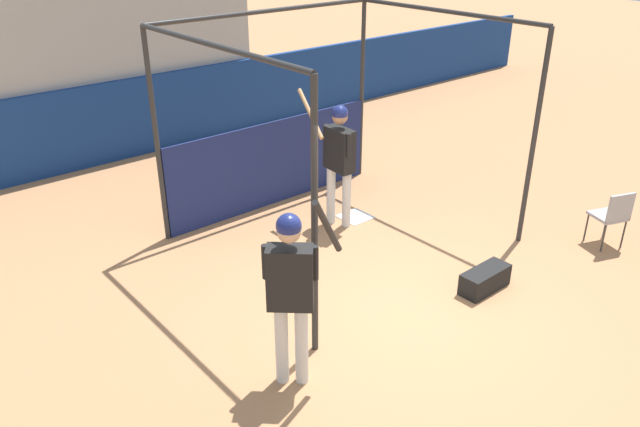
{
  "coord_description": "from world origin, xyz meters",
  "views": [
    {
      "loc": [
        -4.66,
        -3.99,
        4.23
      ],
      "look_at": [
        -0.38,
        1.05,
        1.02
      ],
      "focal_mm": 35.0,
      "sensor_mm": 36.0,
      "label": 1
    }
  ],
  "objects": [
    {
      "name": "player_waiting",
      "position": [
        -1.7,
        -0.09,
        1.13
      ],
      "size": [
        0.74,
        0.59,
        2.08
      ],
      "rotation": [
        0.0,
        0.0,
        -0.75
      ],
      "color": "silver",
      "rests_on": "ground"
    },
    {
      "name": "outfield_wall",
      "position": [
        0.0,
        6.89,
        0.74
      ],
      "size": [
        24.0,
        0.12,
        1.47
      ],
      "color": "navy",
      "rests_on": "ground"
    },
    {
      "name": "folding_chair",
      "position": [
        3.34,
        -0.75,
        0.52
      ],
      "size": [
        0.52,
        0.52,
        0.84
      ],
      "rotation": [
        0.0,
        0.0,
        -0.37
      ],
      "color": "#99999E",
      "rests_on": "ground"
    },
    {
      "name": "batting_cage",
      "position": [
        0.68,
        2.88,
        1.24
      ],
      "size": [
        3.86,
        3.36,
        3.0
      ],
      "color": "#282828",
      "rests_on": "ground"
    },
    {
      "name": "player_batter",
      "position": [
        0.94,
        2.2,
        1.12
      ],
      "size": [
        0.53,
        0.96,
        1.97
      ],
      "rotation": [
        0.0,
        0.0,
        1.5
      ],
      "color": "silver",
      "rests_on": "ground"
    },
    {
      "name": "home_plate",
      "position": [
        1.3,
        2.19,
        0.01
      ],
      "size": [
        0.44,
        0.44,
        0.02
      ],
      "color": "white",
      "rests_on": "ground"
    },
    {
      "name": "equipment_bag",
      "position": [
        1.13,
        -0.31,
        0.14
      ],
      "size": [
        0.7,
        0.28,
        0.28
      ],
      "color": "black",
      "rests_on": "ground"
    },
    {
      "name": "ground_plane",
      "position": [
        0.0,
        0.0,
        0.0
      ],
      "size": [
        60.0,
        60.0,
        0.0
      ],
      "primitive_type": "plane",
      "color": "#A8754C"
    },
    {
      "name": "bleacher_section",
      "position": [
        -0.0,
        8.95,
        1.77
      ],
      "size": [
        5.4,
        4.0,
        3.55
      ],
      "color": "#9E9E99",
      "rests_on": "ground"
    }
  ]
}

